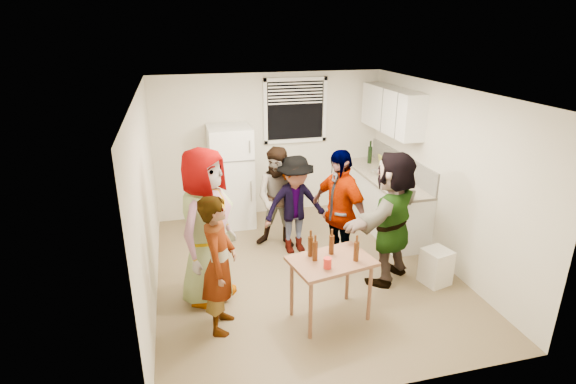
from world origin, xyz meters
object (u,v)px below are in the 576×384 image
object	(u,v)px
blue_cup	(390,192)
guest_back_left	(280,245)
red_cup	(327,268)
guest_back_right	(295,250)
guest_stripe	(223,326)
guest_black	(336,268)
kettle	(381,176)
beer_bottle_counter	(399,190)
beer_bottle_table	(310,256)
refrigerator	(231,177)
serving_table	(329,317)
guest_grey	(211,297)
trash_bin	(436,266)
wine_bottle	(369,163)
guest_orange	(386,277)

from	to	relation	value
blue_cup	guest_back_left	world-z (taller)	blue_cup
red_cup	guest_back_right	bearing A→B (deg)	85.61
guest_back_right	guest_stripe	bearing A→B (deg)	-135.42
guest_back_right	guest_black	bearing A→B (deg)	-63.10
kettle	guest_back_left	xyz separation A→B (m)	(-1.80, -0.32, -0.90)
beer_bottle_counter	beer_bottle_table	distance (m)	2.29
refrigerator	beer_bottle_table	bearing A→B (deg)	-79.17
serving_table	guest_grey	bearing A→B (deg)	150.29
kettle	trash_bin	distance (m)	1.99
serving_table	wine_bottle	bearing A→B (deg)	59.24
kettle	trash_bin	xyz separation A→B (m)	(-0.04, -1.88, -0.65)
guest_back_right	guest_black	size ratio (longest dim) A/B	0.86
kettle	guest_stripe	bearing A→B (deg)	-129.95
beer_bottle_table	guest_stripe	xyz separation A→B (m)	(-1.04, -0.01, -0.77)
guest_grey	guest_black	distance (m)	1.82
serving_table	guest_back_left	bearing A→B (deg)	94.13
kettle	guest_back_right	distance (m)	1.93
refrigerator	kettle	bearing A→B (deg)	-16.17
guest_grey	guest_back_left	xyz separation A→B (m)	(1.19, 1.18, 0.00)
trash_bin	guest_orange	size ratio (longest dim) A/B	0.27
serving_table	guest_stripe	size ratio (longest dim) A/B	0.57
beer_bottle_table	guest_grey	xyz separation A→B (m)	(-1.12, 0.61, -0.77)
blue_cup	serving_table	bearing A→B (deg)	-134.12
guest_grey	serving_table	bearing A→B (deg)	-85.94
wine_bottle	guest_orange	distance (m)	2.58
kettle	red_cup	distance (m)	2.99
guest_back_left	guest_stripe	bearing A→B (deg)	-99.21
serving_table	guest_back_left	xyz separation A→B (m)	(-0.14, 1.93, 0.00)
red_cup	guest_back_right	world-z (taller)	red_cup
beer_bottle_counter	blue_cup	world-z (taller)	beer_bottle_counter
blue_cup	guest_back_right	bearing A→B (deg)	171.14
wine_bottle	guest_grey	bearing A→B (deg)	-144.54
guest_back_left	guest_orange	xyz separation A→B (m)	(1.19, -1.29, 0.00)
refrigerator	guest_back_left	xyz separation A→B (m)	(0.60, -1.02, -0.85)
kettle	trash_bin	size ratio (longest dim) A/B	0.48
guest_grey	guest_orange	bearing A→B (deg)	-58.92
trash_bin	guest_grey	world-z (taller)	trash_bin
serving_table	guest_grey	xyz separation A→B (m)	(-1.33, 0.76, 0.00)
beer_bottle_counter	guest_black	distance (m)	1.53
guest_back_left	guest_grey	bearing A→B (deg)	-112.82
guest_stripe	guest_back_right	bearing A→B (deg)	-23.75
beer_bottle_table	guest_back_right	bearing A→B (deg)	81.12
guest_orange	guest_back_right	bearing A→B (deg)	-83.30
wine_bottle	guest_orange	xyz separation A→B (m)	(-0.71, -2.31, -0.90)
wine_bottle	red_cup	world-z (taller)	wine_bottle
guest_back_right	guest_black	distance (m)	0.79
beer_bottle_counter	trash_bin	world-z (taller)	beer_bottle_counter
serving_table	guest_orange	bearing A→B (deg)	31.52
guest_black	guest_orange	xyz separation A→B (m)	(0.58, -0.41, 0.00)
wine_bottle	blue_cup	world-z (taller)	wine_bottle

